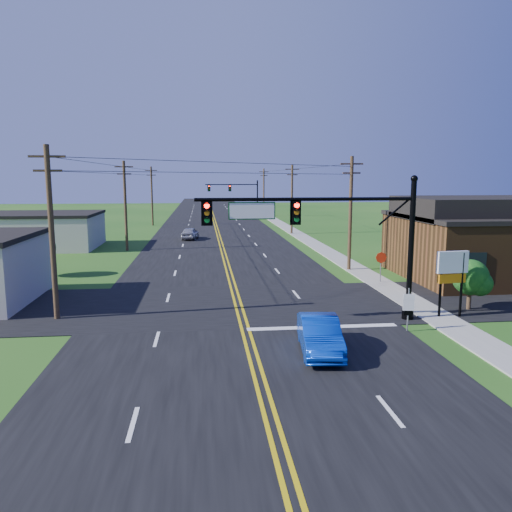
{
  "coord_description": "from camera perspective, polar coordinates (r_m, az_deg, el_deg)",
  "views": [
    {
      "loc": [
        -1.81,
        -16.32,
        7.37
      ],
      "look_at": [
        1.02,
        10.0,
        3.18
      ],
      "focal_mm": 35.0,
      "sensor_mm": 36.0,
      "label": 1
    }
  ],
  "objects": [
    {
      "name": "sidewalk",
      "position": [
        58.12,
        6.15,
        1.69
      ],
      "size": [
        2.0,
        160.0,
        0.08
      ],
      "primitive_type": "cube",
      "color": "gray",
      "rests_on": "ground"
    },
    {
      "name": "tree_right_back",
      "position": [
        46.16,
        16.62,
        2.68
      ],
      "size": [
        3.0,
        3.0,
        4.1
      ],
      "color": "#3A2A1A",
      "rests_on": "ground"
    },
    {
      "name": "brick_building",
      "position": [
        40.97,
        26.1,
        1.03
      ],
      "size": [
        14.2,
        11.2,
        4.7
      ],
      "color": "#4F3216",
      "rests_on": "ground"
    },
    {
      "name": "utility_pole_right_b",
      "position": [
        65.41,
        4.13,
        6.64
      ],
      "size": [
        1.8,
        0.28,
        9.0
      ],
      "color": "#3A2A1A",
      "rests_on": "ground"
    },
    {
      "name": "ground",
      "position": [
        18.0,
        0.19,
        -15.19
      ],
      "size": [
        260.0,
        260.0,
        0.0
      ],
      "primitive_type": "plane",
      "color": "#1B4A15",
      "rests_on": "ground"
    },
    {
      "name": "utility_pole_right_c",
      "position": [
        95.07,
        0.9,
        7.39
      ],
      "size": [
        1.8,
        0.28,
        9.0
      ],
      "color": "#3A2A1A",
      "rests_on": "ground"
    },
    {
      "name": "utility_pole_right_a",
      "position": [
        40.13,
        10.75,
        5.04
      ],
      "size": [
        1.8,
        0.28,
        9.0
      ],
      "color": "#3A2A1A",
      "rests_on": "ground"
    },
    {
      "name": "utility_pole_left_c",
      "position": [
        78.74,
        -11.82,
        6.87
      ],
      "size": [
        1.8,
        0.28,
        9.0
      ],
      "color": "#3A2A1A",
      "rests_on": "ground"
    },
    {
      "name": "cream_bldg_far",
      "position": [
        57.24,
        -23.6,
        2.71
      ],
      "size": [
        12.2,
        9.2,
        3.7
      ],
      "color": "#BBB6A0",
      "rests_on": "ground"
    },
    {
      "name": "route_sign",
      "position": [
        25.1,
        17.02,
        -5.53
      ],
      "size": [
        0.53,
        0.13,
        2.14
      ],
      "rotation": [
        0.0,
        0.0,
        -0.18
      ],
      "color": "slate",
      "rests_on": "ground"
    },
    {
      "name": "utility_pole_left_a",
      "position": [
        27.55,
        -22.33,
        2.79
      ],
      "size": [
        1.8,
        0.28,
        9.0
      ],
      "color": "#3A2A1A",
      "rests_on": "ground"
    },
    {
      "name": "utility_pole_left_b",
      "position": [
        51.96,
        -14.71,
        5.77
      ],
      "size": [
        1.8,
        0.28,
        9.0
      ],
      "color": "#3A2A1A",
      "rests_on": "ground"
    },
    {
      "name": "signal_mast_main",
      "position": [
        25.22,
        8.03,
        2.93
      ],
      "size": [
        11.3,
        0.6,
        7.48
      ],
      "color": "black",
      "rests_on": "ground"
    },
    {
      "name": "road_cross",
      "position": [
        29.32,
        -2.4,
        -5.54
      ],
      "size": [
        70.0,
        10.0,
        0.04
      ],
      "primitive_type": "cube",
      "color": "black",
      "rests_on": "ground"
    },
    {
      "name": "shrub_corner",
      "position": [
        30.28,
        23.31,
        -2.27
      ],
      "size": [
        2.0,
        2.0,
        2.86
      ],
      "color": "#3A2A1A",
      "rests_on": "ground"
    },
    {
      "name": "pylon_sign",
      "position": [
        28.09,
        21.5,
        -1.42
      ],
      "size": [
        1.75,
        0.43,
        3.56
      ],
      "rotation": [
        0.0,
        0.0,
        0.11
      ],
      "color": "black",
      "rests_on": "ground"
    },
    {
      "name": "road_main",
      "position": [
        66.75,
        -4.54,
        2.64
      ],
      "size": [
        16.0,
        220.0,
        0.04
      ],
      "primitive_type": "cube",
      "color": "black",
      "rests_on": "ground"
    },
    {
      "name": "stop_sign",
      "position": [
        36.0,
        14.1,
        -0.53
      ],
      "size": [
        0.79,
        0.11,
        2.21
      ],
      "rotation": [
        0.0,
        0.0,
        -0.05
      ],
      "color": "slate",
      "rests_on": "ground"
    },
    {
      "name": "blue_car",
      "position": [
        21.52,
        7.3,
        -9.01
      ],
      "size": [
        2.05,
        4.68,
        1.49
      ],
      "primitive_type": "imported",
      "rotation": [
        0.0,
        0.0,
        -0.11
      ],
      "color": "#0837B7",
      "rests_on": "ground"
    },
    {
      "name": "signal_mast_far",
      "position": [
        96.56,
        -2.44,
        7.3
      ],
      "size": [
        10.98,
        0.6,
        7.48
      ],
      "color": "black",
      "rests_on": "ground"
    },
    {
      "name": "tree_left",
      "position": [
        40.55,
        -23.57,
        0.85
      ],
      "size": [
        2.4,
        2.4,
        3.37
      ],
      "color": "#3A2A1A",
      "rests_on": "ground"
    },
    {
      "name": "distant_car",
      "position": [
        60.28,
        -7.55,
        2.57
      ],
      "size": [
        2.28,
        4.4,
        1.43
      ],
      "primitive_type": "imported",
      "rotation": [
        0.0,
        0.0,
        3.0
      ],
      "color": "#A7A7AC",
      "rests_on": "ground"
    }
  ]
}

